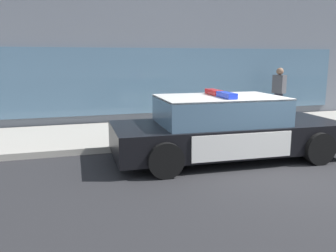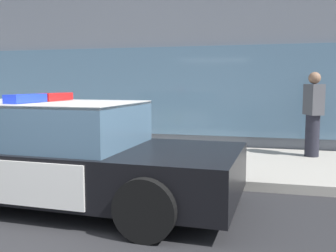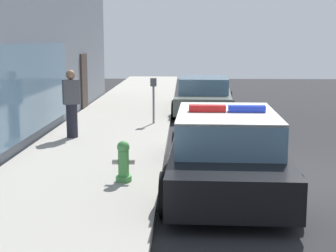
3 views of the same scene
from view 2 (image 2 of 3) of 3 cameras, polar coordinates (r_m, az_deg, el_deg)
name	(u,v)px [view 2 (image 2 of 3)]	position (r m, az deg, el deg)	size (l,w,h in m)	color
ground	(60,247)	(4.15, -15.78, -17.00)	(48.00, 48.00, 0.00)	#262628
sidewalk	(166,161)	(7.80, -0.28, -5.16)	(48.00, 3.18, 0.15)	#A39E93
police_cruiser	(52,153)	(5.53, -16.82, -3.82)	(5.05, 2.22, 1.49)	black
fire_hydrant	(95,145)	(7.22, -10.76, -2.77)	(0.34, 0.39, 0.73)	#4C994C
pedestrian_on_sidewalk	(313,114)	(8.28, 20.79, 1.65)	(0.40, 0.47, 1.71)	#23232D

